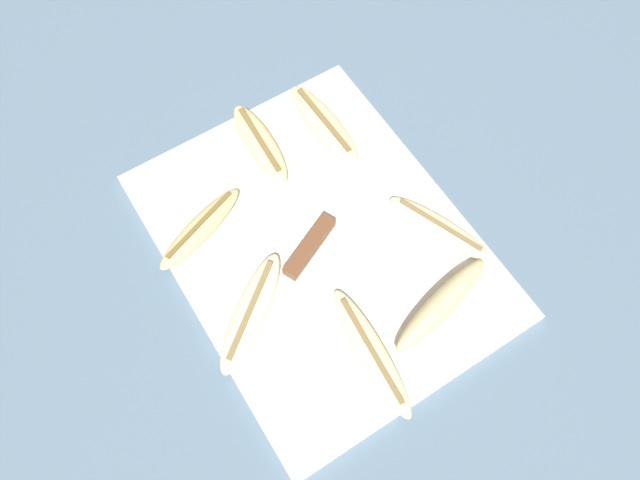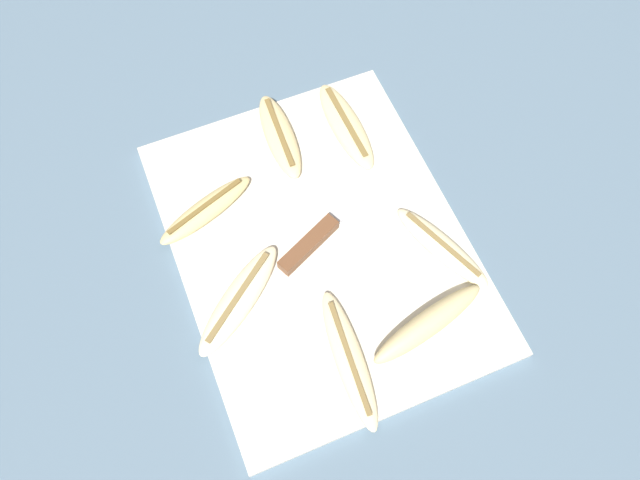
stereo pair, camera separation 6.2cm
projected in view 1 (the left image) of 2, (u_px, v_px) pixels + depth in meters
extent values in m
plane|color=slate|center=(320.00, 247.00, 0.86)|extent=(4.00, 4.00, 0.00)
cube|color=silver|center=(320.00, 245.00, 0.85)|extent=(0.49, 0.38, 0.01)
cube|color=brown|center=(308.00, 244.00, 0.84)|extent=(0.06, 0.10, 0.02)
cube|color=#B7BABF|center=(357.00, 179.00, 0.89)|extent=(0.08, 0.15, 0.00)
ellipsoid|color=beige|center=(371.00, 352.00, 0.77)|extent=(0.19, 0.05, 0.02)
cube|color=olive|center=(372.00, 350.00, 0.76)|extent=(0.15, 0.02, 0.00)
ellipsoid|color=beige|center=(251.00, 312.00, 0.79)|extent=(0.14, 0.16, 0.02)
cube|color=olive|center=(250.00, 309.00, 0.78)|extent=(0.09, 0.11, 0.00)
ellipsoid|color=beige|center=(324.00, 124.00, 0.92)|extent=(0.16, 0.05, 0.02)
cube|color=olive|center=(324.00, 119.00, 0.91)|extent=(0.13, 0.01, 0.00)
ellipsoid|color=beige|center=(441.00, 304.00, 0.79)|extent=(0.07, 0.17, 0.04)
ellipsoid|color=beige|center=(260.00, 143.00, 0.90)|extent=(0.15, 0.05, 0.02)
cube|color=olive|center=(259.00, 139.00, 0.89)|extent=(0.12, 0.01, 0.00)
ellipsoid|color=#DBC684|center=(200.00, 228.00, 0.84)|extent=(0.08, 0.16, 0.02)
cube|color=brown|center=(199.00, 225.00, 0.83)|extent=(0.05, 0.12, 0.00)
ellipsoid|color=beige|center=(439.00, 228.00, 0.85)|extent=(0.16, 0.09, 0.02)
cube|color=olive|center=(441.00, 224.00, 0.84)|extent=(0.12, 0.05, 0.00)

